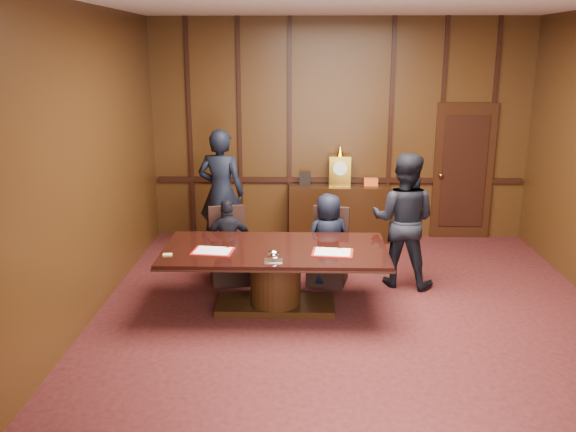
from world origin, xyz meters
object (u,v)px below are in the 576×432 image
at_px(sideboard, 339,211).
at_px(witness_right, 403,220).
at_px(signatory_left, 228,242).
at_px(signatory_right, 328,240).
at_px(conference_table, 275,268).
at_px(witness_left, 221,193).

distance_m(sideboard, witness_right, 2.10).
relative_size(signatory_left, signatory_right, 0.93).
xyz_separation_m(sideboard, signatory_right, (-0.25, -1.97, 0.13)).
xyz_separation_m(conference_table, signatory_left, (-0.65, 0.80, 0.06)).
xyz_separation_m(signatory_right, witness_left, (-1.54, 1.21, 0.34)).
relative_size(witness_left, witness_right, 1.09).
bearing_deg(signatory_right, conference_table, 32.50).
distance_m(signatory_left, signatory_right, 1.30).
relative_size(conference_table, signatory_left, 2.30).
distance_m(sideboard, witness_left, 2.00).
distance_m(conference_table, signatory_right, 1.04).
distance_m(sideboard, signatory_right, 1.99).
bearing_deg(signatory_left, sideboard, -139.54).
xyz_separation_m(witness_left, witness_right, (2.51, -1.17, -0.07)).
height_order(signatory_left, signatory_right, signatory_right).
xyz_separation_m(signatory_left, witness_right, (2.27, 0.04, 0.31)).
xyz_separation_m(sideboard, signatory_left, (-1.55, -1.97, 0.08)).
bearing_deg(signatory_left, witness_right, 169.57).
relative_size(signatory_right, witness_right, 0.70).
bearing_deg(signatory_left, witness_left, -90.02).
bearing_deg(witness_right, witness_left, -6.16).
xyz_separation_m(conference_table, signatory_right, (0.65, 0.80, 0.10)).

